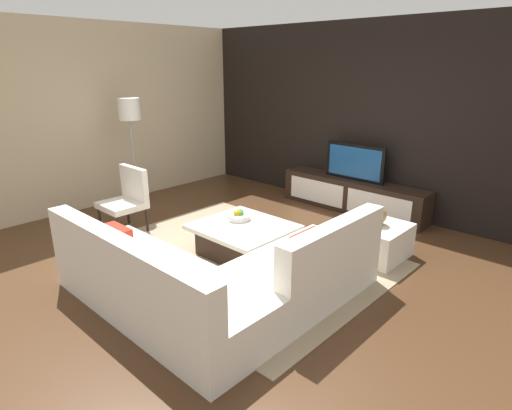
{
  "coord_description": "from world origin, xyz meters",
  "views": [
    {
      "loc": [
        3.19,
        -3.2,
        2.2
      ],
      "look_at": [
        -0.22,
        0.44,
        0.52
      ],
      "focal_mm": 29.85,
      "sensor_mm": 36.0,
      "label": 1
    }
  ],
  "objects_px": {
    "media_console": "(353,195)",
    "fruit_bowl": "(239,216)",
    "television": "(355,162)",
    "sectional_couch": "(215,279)",
    "decorative_ball": "(376,215)",
    "accent_chair_near": "(127,196)",
    "ottoman": "(374,240)",
    "coffee_table": "(243,239)",
    "floor_lamp": "(130,116)"
  },
  "relations": [
    {
      "from": "fruit_bowl",
      "to": "decorative_ball",
      "type": "xyz_separation_m",
      "value": [
        1.32,
        0.95,
        0.09
      ]
    },
    {
      "from": "media_console",
      "to": "television",
      "type": "height_order",
      "value": "television"
    },
    {
      "from": "sectional_couch",
      "to": "floor_lamp",
      "type": "xyz_separation_m",
      "value": [
        -3.08,
        1.1,
        1.15
      ]
    },
    {
      "from": "accent_chair_near",
      "to": "fruit_bowl",
      "type": "distance_m",
      "value": 1.64
    },
    {
      "from": "accent_chair_near",
      "to": "decorative_ball",
      "type": "distance_m",
      "value": 3.24
    },
    {
      "from": "coffee_table",
      "to": "media_console",
      "type": "bearing_deg",
      "value": 87.51
    },
    {
      "from": "ottoman",
      "to": "decorative_ball",
      "type": "bearing_deg",
      "value": 0.0
    },
    {
      "from": "coffee_table",
      "to": "floor_lamp",
      "type": "bearing_deg",
      "value": 177.5
    },
    {
      "from": "television",
      "to": "sectional_couch",
      "type": "relative_size",
      "value": 0.41
    },
    {
      "from": "coffee_table",
      "to": "ottoman",
      "type": "xyz_separation_m",
      "value": [
        1.14,
        1.05,
        -0.0
      ]
    },
    {
      "from": "sectional_couch",
      "to": "accent_chair_near",
      "type": "distance_m",
      "value": 2.38
    },
    {
      "from": "floor_lamp",
      "to": "ottoman",
      "type": "height_order",
      "value": "floor_lamp"
    },
    {
      "from": "media_console",
      "to": "coffee_table",
      "type": "xyz_separation_m",
      "value": [
        -0.1,
        -2.3,
        -0.05
      ]
    },
    {
      "from": "media_console",
      "to": "ottoman",
      "type": "relative_size",
      "value": 3.34
    },
    {
      "from": "sectional_couch",
      "to": "decorative_ball",
      "type": "distance_m",
      "value": 2.12
    },
    {
      "from": "ottoman",
      "to": "fruit_bowl",
      "type": "height_order",
      "value": "fruit_bowl"
    },
    {
      "from": "media_console",
      "to": "television",
      "type": "relative_size",
      "value": 2.42
    },
    {
      "from": "coffee_table",
      "to": "ottoman",
      "type": "distance_m",
      "value": 1.55
    },
    {
      "from": "television",
      "to": "accent_chair_near",
      "type": "distance_m",
      "value": 3.34
    },
    {
      "from": "television",
      "to": "sectional_couch",
      "type": "distance_m",
      "value": 3.36
    },
    {
      "from": "sectional_couch",
      "to": "fruit_bowl",
      "type": "relative_size",
      "value": 8.51
    },
    {
      "from": "accent_chair_near",
      "to": "fruit_bowl",
      "type": "relative_size",
      "value": 3.11
    },
    {
      "from": "coffee_table",
      "to": "ottoman",
      "type": "height_order",
      "value": "ottoman"
    },
    {
      "from": "television",
      "to": "fruit_bowl",
      "type": "distance_m",
      "value": 2.24
    },
    {
      "from": "sectional_couch",
      "to": "media_console",
      "type": "bearing_deg",
      "value": 98.8
    },
    {
      "from": "decorative_ball",
      "to": "ottoman",
      "type": "bearing_deg",
      "value": 0.0
    },
    {
      "from": "television",
      "to": "coffee_table",
      "type": "distance_m",
      "value": 2.37
    },
    {
      "from": "coffee_table",
      "to": "floor_lamp",
      "type": "relative_size",
      "value": 0.63
    },
    {
      "from": "television",
      "to": "sectional_couch",
      "type": "height_order",
      "value": "television"
    },
    {
      "from": "sectional_couch",
      "to": "floor_lamp",
      "type": "height_order",
      "value": "floor_lamp"
    },
    {
      "from": "floor_lamp",
      "to": "ottoman",
      "type": "relative_size",
      "value": 2.43
    },
    {
      "from": "television",
      "to": "decorative_ball",
      "type": "bearing_deg",
      "value": -50.15
    },
    {
      "from": "accent_chair_near",
      "to": "decorative_ball",
      "type": "height_order",
      "value": "accent_chair_near"
    },
    {
      "from": "accent_chair_near",
      "to": "fruit_bowl",
      "type": "bearing_deg",
      "value": 22.54
    },
    {
      "from": "sectional_couch",
      "to": "accent_chair_near",
      "type": "relative_size",
      "value": 2.74
    },
    {
      "from": "floor_lamp",
      "to": "decorative_ball",
      "type": "height_order",
      "value": "floor_lamp"
    },
    {
      "from": "television",
      "to": "decorative_ball",
      "type": "relative_size",
      "value": 4.1
    },
    {
      "from": "accent_chair_near",
      "to": "decorative_ball",
      "type": "xyz_separation_m",
      "value": [
        2.86,
        1.54,
        0.03
      ]
    },
    {
      "from": "television",
      "to": "accent_chair_near",
      "type": "bearing_deg",
      "value": -123.01
    },
    {
      "from": "media_console",
      "to": "television",
      "type": "distance_m",
      "value": 0.52
    },
    {
      "from": "floor_lamp",
      "to": "sectional_couch",
      "type": "bearing_deg",
      "value": -19.56
    },
    {
      "from": "floor_lamp",
      "to": "accent_chair_near",
      "type": "bearing_deg",
      "value": -38.12
    },
    {
      "from": "ottoman",
      "to": "decorative_ball",
      "type": "height_order",
      "value": "decorative_ball"
    },
    {
      "from": "fruit_bowl",
      "to": "coffee_table",
      "type": "bearing_deg",
      "value": -29.07
    },
    {
      "from": "television",
      "to": "floor_lamp",
      "type": "distance_m",
      "value": 3.44
    },
    {
      "from": "coffee_table",
      "to": "accent_chair_near",
      "type": "relative_size",
      "value": 1.23
    },
    {
      "from": "fruit_bowl",
      "to": "decorative_ball",
      "type": "relative_size",
      "value": 1.19
    },
    {
      "from": "media_console",
      "to": "fruit_bowl",
      "type": "bearing_deg",
      "value": -97.26
    },
    {
      "from": "sectional_couch",
      "to": "fruit_bowl",
      "type": "bearing_deg",
      "value": 125.93
    },
    {
      "from": "television",
      "to": "accent_chair_near",
      "type": "xyz_separation_m",
      "value": [
        -1.81,
        -2.79,
        -0.28
      ]
    }
  ]
}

